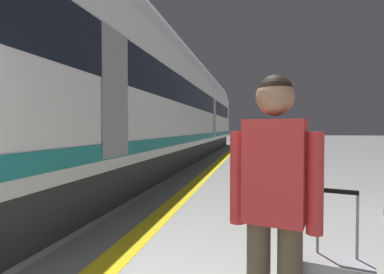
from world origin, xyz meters
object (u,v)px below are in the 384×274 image
Objects in this scene: high_speed_train at (145,94)px; passenger_mid at (277,137)px; passenger_far at (285,137)px; traveller_foreground at (274,198)px; duffel_bag_mid at (270,154)px; passenger_near at (247,139)px; duffel_bag_far at (276,160)px; suitcase_near at (255,157)px; waste_bin at (299,148)px.

passenger_mid is (4.62, 5.29, -1.58)m from high_speed_train.
passenger_far is at bearing -88.76° from passenger_mid.
traveller_foreground reaches higher than duffel_bag_mid.
passenger_near is (3.31, 1.85, -1.57)m from high_speed_train.
traveller_foreground is at bearing -93.50° from duffel_bag_far.
passenger_far is (0.39, -2.98, 0.87)m from duffel_bag_mid.
passenger_far is at bearing 17.53° from suitcase_near.
suitcase_near is 3.38m from duffel_bag_mid.
suitcase_near is 0.55× the size of passenger_far.
high_speed_train is at bearing -154.82° from suitcase_near.
high_speed_train is 4.58m from suitcase_near.
passenger_mid reaches higher than duffel_bag_mid.
passenger_mid is at bearing 138.76° from waste_bin.
waste_bin is at bearing 71.60° from passenger_far.
high_speed_train is 77.54× the size of duffel_bag_mid.
suitcase_near is (0.32, -0.14, -0.62)m from passenger_near.
suitcase_near is at bearing -161.20° from duffel_bag_far.
high_speed_train is 5.33m from duffel_bag_far.
suitcase_near is at bearing 25.18° from high_speed_train.
passenger_mid is 3.25m from passenger_far.
waste_bin is (0.89, -0.78, -0.47)m from passenger_mid.
duffel_bag_far is 0.48× the size of waste_bin.
passenger_far is at bearing 23.53° from high_speed_train.
high_speed_train is 21.79× the size of passenger_mid.
duffel_bag_mid is (-0.32, -0.27, -0.78)m from passenger_mid.
waste_bin reaches higher than duffel_bag_far.
suitcase_near is 0.79m from duffel_bag_far.
passenger_mid is 3.43m from duffel_bag_far.
duffel_bag_mid is (4.30, 5.02, -2.35)m from high_speed_train.
duffel_bag_far is (0.07, -3.06, 0.00)m from duffel_bag_mid.
suitcase_near is at bearing -23.22° from passenger_near.
passenger_mid is 3.56× the size of duffel_bag_far.
traveller_foreground is 13.03m from duffel_bag_mid.
duffel_bag_mid is 3.13m from passenger_far.
duffel_bag_far is at bearing 6.09° from passenger_near.
high_speed_train reaches higher than duffel_bag_far.
traveller_foreground is 12.61m from waste_bin.
suitcase_near is 1.04× the size of waste_bin.
passenger_mid is at bearing 40.58° from duffel_bag_mid.
suitcase_near reaches higher than duffel_bag_far.
passenger_near is (-0.45, 9.82, -0.03)m from traveller_foreground.
duffel_bag_mid is 0.48× the size of waste_bin.
traveller_foreground is 9.98m from duffel_bag_far.
suitcase_near is 1.31m from passenger_far.
high_speed_train is at bearing -131.09° from passenger_mid.
traveller_foreground is 1.03× the size of passenger_near.
duffel_bag_far is at bearing 86.50° from traveller_foreground.
waste_bin is at bearing 56.24° from suitcase_near.
traveller_foreground is (3.76, -7.97, -1.54)m from high_speed_train.
passenger_near is 1.77× the size of waste_bin.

